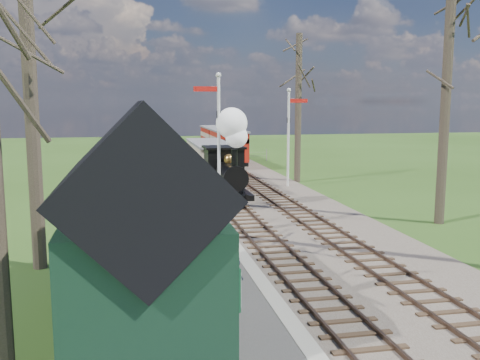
# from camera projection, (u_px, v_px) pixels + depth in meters

# --- Properties ---
(distant_hills) EXTENTS (114.40, 48.00, 22.02)m
(distant_hills) POSITION_uv_depth(u_px,v_px,m) (179.00, 256.00, 73.84)
(distant_hills) COLOR #385B23
(distant_hills) RESTS_ON ground
(ballast_bed) EXTENTS (8.00, 60.00, 0.10)m
(ballast_bed) POSITION_uv_depth(u_px,v_px,m) (237.00, 189.00, 30.37)
(ballast_bed) COLOR brown
(ballast_bed) RESTS_ON ground
(track_near) EXTENTS (1.60, 60.00, 0.15)m
(track_near) POSITION_uv_depth(u_px,v_px,m) (214.00, 188.00, 30.10)
(track_near) COLOR brown
(track_near) RESTS_ON ground
(track_far) EXTENTS (1.60, 60.00, 0.15)m
(track_far) POSITION_uv_depth(u_px,v_px,m) (259.00, 187.00, 30.61)
(track_far) COLOR brown
(track_far) RESTS_ON ground
(platform) EXTENTS (5.00, 44.00, 0.20)m
(platform) POSITION_uv_depth(u_px,v_px,m) (159.00, 222.00, 21.66)
(platform) COLOR #474442
(platform) RESTS_ON ground
(coping_strip) EXTENTS (0.40, 44.00, 0.21)m
(coping_strip) POSITION_uv_depth(u_px,v_px,m) (215.00, 220.00, 22.11)
(coping_strip) COLOR #B2AD9E
(coping_strip) RESTS_ON ground
(station_shed) EXTENTS (3.25, 6.30, 4.78)m
(station_shed) POSITION_uv_depth(u_px,v_px,m) (144.00, 228.00, 11.49)
(station_shed) COLOR black
(station_shed) RESTS_ON platform
(semaphore_near) EXTENTS (1.22, 0.24, 6.22)m
(semaphore_near) POSITION_uv_depth(u_px,v_px,m) (217.00, 132.00, 23.62)
(semaphore_near) COLOR silver
(semaphore_near) RESTS_ON ground
(semaphore_far) EXTENTS (1.22, 0.24, 5.72)m
(semaphore_far) POSITION_uv_depth(u_px,v_px,m) (290.00, 130.00, 30.49)
(semaphore_far) COLOR silver
(semaphore_far) RESTS_ON ground
(bare_trees) EXTENTS (15.51, 22.39, 12.00)m
(bare_trees) POSITION_uv_depth(u_px,v_px,m) (306.00, 94.00, 18.08)
(bare_trees) COLOR #382D23
(bare_trees) RESTS_ON ground
(fence_line) EXTENTS (12.60, 0.08, 1.00)m
(fence_line) POSITION_uv_depth(u_px,v_px,m) (192.00, 156.00, 43.67)
(fence_line) COLOR slate
(fence_line) RESTS_ON ground
(locomotive) EXTENTS (1.80, 4.20, 4.50)m
(locomotive) POSITION_uv_depth(u_px,v_px,m) (228.00, 162.00, 25.48)
(locomotive) COLOR black
(locomotive) RESTS_ON ground
(coach) EXTENTS (2.10, 7.20, 2.21)m
(coach) POSITION_uv_depth(u_px,v_px,m) (210.00, 160.00, 31.45)
(coach) COLOR black
(coach) RESTS_ON ground
(red_carriage_a) EXTENTS (2.18, 5.40, 2.30)m
(red_carriage_a) POSITION_uv_depth(u_px,v_px,m) (228.00, 147.00, 40.01)
(red_carriage_a) COLOR black
(red_carriage_a) RESTS_ON ground
(red_carriage_b) EXTENTS (2.18, 5.40, 2.30)m
(red_carriage_b) POSITION_uv_depth(u_px,v_px,m) (217.00, 142.00, 45.34)
(red_carriage_b) COLOR black
(red_carriage_b) RESTS_ON ground
(sign_board) EXTENTS (0.17, 0.71, 1.03)m
(sign_board) POSITION_uv_depth(u_px,v_px,m) (235.00, 286.00, 12.39)
(sign_board) COLOR #0E4525
(sign_board) RESTS_ON platform
(bench) EXTENTS (0.66, 1.36, 0.75)m
(bench) POSITION_uv_depth(u_px,v_px,m) (222.00, 265.00, 14.55)
(bench) COLOR #3E2816
(bench) RESTS_ON platform
(person) EXTENTS (0.39, 0.50, 1.23)m
(person) POSITION_uv_depth(u_px,v_px,m) (237.00, 282.00, 12.38)
(person) COLOR #19212D
(person) RESTS_ON platform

